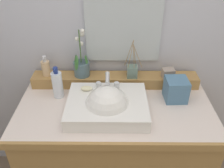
{
  "coord_description": "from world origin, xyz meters",
  "views": [
    {
      "loc": [
        -0.01,
        -1.15,
        1.74
      ],
      "look_at": [
        -0.02,
        -0.01,
        0.99
      ],
      "focal_mm": 39.29,
      "sensor_mm": 36.0,
      "label": 1
    }
  ],
  "objects": [
    {
      "name": "back_ledge",
      "position": [
        0.0,
        0.23,
        0.86
      ],
      "size": [
        1.09,
        0.12,
        0.07
      ],
      "primitive_type": "cube",
      "color": "#A87C44",
      "rests_on": "vanity_cabinet"
    },
    {
      "name": "vanity_cabinet",
      "position": [
        0.0,
        -0.0,
        0.41
      ],
      "size": [
        1.16,
        0.62,
        0.83
      ],
      "color": "#A87C44",
      "rests_on": "ground"
    },
    {
      "name": "potted_plant",
      "position": [
        -0.22,
        0.23,
        0.97
      ],
      "size": [
        0.1,
        0.11,
        0.33
      ],
      "color": "slate",
      "rests_on": "back_ledge"
    },
    {
      "name": "wall_back",
      "position": [
        0.0,
        0.41,
        1.27
      ],
      "size": [
        3.11,
        0.2,
        2.53
      ],
      "primitive_type": "cube",
      "color": "silver",
      "rests_on": "ground"
    },
    {
      "name": "soap_bar",
      "position": [
        -0.17,
        0.05,
        0.91
      ],
      "size": [
        0.07,
        0.04,
        0.02
      ],
      "primitive_type": "ellipsoid",
      "color": "beige",
      "rests_on": "sink_basin"
    },
    {
      "name": "tissue_box",
      "position": [
        0.37,
        0.07,
        0.9
      ],
      "size": [
        0.14,
        0.14,
        0.14
      ],
      "primitive_type": "cube",
      "rotation": [
        0.0,
        0.0,
        0.05
      ],
      "color": "teal",
      "rests_on": "vanity_cabinet"
    },
    {
      "name": "sink_basin",
      "position": [
        -0.05,
        -0.06,
        0.86
      ],
      "size": [
        0.46,
        0.37,
        0.28
      ],
      "color": "white",
      "rests_on": "vanity_cabinet"
    },
    {
      "name": "reed_diffuser",
      "position": [
        0.11,
        0.22,
        0.94
      ],
      "size": [
        0.11,
        0.09,
        0.26
      ],
      "color": "slate",
      "rests_on": "back_ledge"
    },
    {
      "name": "mirror",
      "position": [
        0.05,
        0.3,
        1.27
      ],
      "size": [
        0.47,
        0.02,
        0.59
      ],
      "primitive_type": "cube",
      "color": "silver"
    },
    {
      "name": "soap_dispenser",
      "position": [
        -0.45,
        0.23,
        0.95
      ],
      "size": [
        0.06,
        0.06,
        0.14
      ],
      "color": "#DDB686",
      "rests_on": "back_ledge"
    },
    {
      "name": "trinket_box",
      "position": [
        0.34,
        0.21,
        0.93
      ],
      "size": [
        0.08,
        0.07,
        0.06
      ],
      "primitive_type": "cube",
      "rotation": [
        0.0,
        0.0,
        0.14
      ],
      "color": "gray",
      "rests_on": "back_ledge"
    },
    {
      "name": "lotion_bottle",
      "position": [
        -0.35,
        0.1,
        0.91
      ],
      "size": [
        0.06,
        0.07,
        0.21
      ],
      "color": "white",
      "rests_on": "vanity_cabinet"
    }
  ]
}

